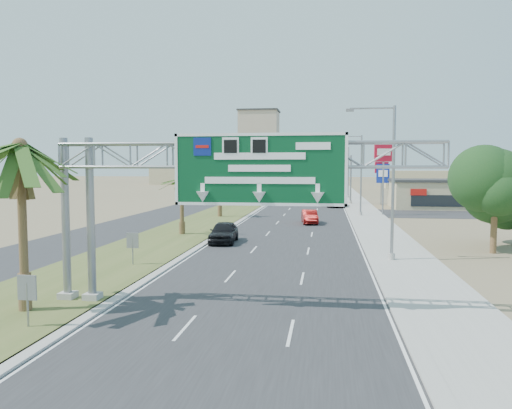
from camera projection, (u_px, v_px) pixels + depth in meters
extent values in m
cube|color=#28282B|center=(313.00, 192.00, 120.34)|extent=(12.00, 300.00, 0.02)
cube|color=#9E9B93|center=(348.00, 192.00, 119.15)|extent=(4.00, 300.00, 0.10)
cube|color=#495626|center=(272.00, 192.00, 121.73)|extent=(7.00, 300.00, 0.12)
cube|color=#28282B|center=(243.00, 192.00, 122.71)|extent=(8.00, 300.00, 0.02)
cylinder|color=gray|center=(91.00, 221.00, 22.33)|extent=(0.36, 0.36, 7.40)
cylinder|color=gray|center=(66.00, 220.00, 22.50)|extent=(0.36, 0.36, 7.40)
cube|color=#9E9B93|center=(93.00, 297.00, 22.59)|extent=(0.70, 0.70, 0.40)
cube|color=#9E9B93|center=(68.00, 296.00, 22.76)|extent=(0.70, 0.70, 0.40)
cube|color=#06411F|center=(259.00, 169.00, 20.61)|extent=(7.20, 0.12, 3.00)
cube|color=navy|center=(202.00, 147.00, 20.79)|extent=(0.75, 0.03, 0.75)
cone|color=white|center=(259.00, 197.00, 20.62)|extent=(0.56, 0.56, 0.45)
cylinder|color=brown|center=(23.00, 230.00, 20.65)|extent=(0.36, 0.36, 7.00)
cylinder|color=brown|center=(25.00, 293.00, 20.85)|extent=(0.54, 0.54, 1.68)
cylinder|color=brown|center=(182.00, 207.00, 44.46)|extent=(0.36, 0.36, 5.00)
cylinder|color=brown|center=(182.00, 228.00, 44.61)|extent=(0.54, 0.54, 1.20)
cylinder|color=brown|center=(220.00, 193.00, 60.23)|extent=(0.36, 0.36, 5.80)
cylinder|color=brown|center=(220.00, 212.00, 60.40)|extent=(0.54, 0.54, 1.39)
cylinder|color=brown|center=(244.00, 192.00, 78.05)|extent=(0.36, 0.36, 4.50)
cylinder|color=brown|center=(244.00, 202.00, 78.18)|extent=(0.54, 0.54, 1.08)
cylinder|color=brown|center=(260.00, 185.00, 96.79)|extent=(0.36, 0.36, 5.20)
cylinder|color=brown|center=(260.00, 195.00, 96.93)|extent=(0.54, 0.54, 1.25)
cylinder|color=brown|center=(274.00, 182.00, 121.49)|extent=(0.36, 0.36, 4.80)
cylinder|color=brown|center=(274.00, 190.00, 121.62)|extent=(0.54, 0.54, 1.15)
cylinder|color=gray|center=(393.00, 184.00, 32.03)|extent=(0.20, 0.20, 10.00)
cylinder|color=gray|center=(372.00, 108.00, 31.86)|extent=(2.80, 0.12, 0.12)
cube|color=slate|center=(350.00, 110.00, 32.06)|extent=(0.50, 0.22, 0.18)
cylinder|color=#9E9B93|center=(392.00, 257.00, 32.39)|extent=(0.44, 0.44, 0.50)
cylinder|color=gray|center=(361.00, 176.00, 61.65)|extent=(0.20, 0.20, 10.00)
cylinder|color=gray|center=(350.00, 136.00, 61.48)|extent=(2.80, 0.12, 0.12)
cube|color=slate|center=(339.00, 137.00, 61.68)|extent=(0.50, 0.22, 0.18)
cylinder|color=#9E9B93|center=(360.00, 214.00, 62.01)|extent=(0.44, 0.44, 0.50)
cylinder|color=gray|center=(348.00, 173.00, 97.20)|extent=(0.20, 0.20, 10.00)
cylinder|color=gray|center=(341.00, 148.00, 97.03)|extent=(2.80, 0.12, 0.12)
cube|color=slate|center=(334.00, 148.00, 97.23)|extent=(0.50, 0.22, 0.18)
cylinder|color=#9E9B93|center=(348.00, 197.00, 97.56)|extent=(0.44, 0.44, 0.50)
cylinder|color=gray|center=(351.00, 180.00, 81.52)|extent=(0.28, 0.28, 8.00)
cylinder|color=gray|center=(320.00, 157.00, 81.93)|extent=(10.00, 0.18, 0.18)
cube|color=black|center=(329.00, 160.00, 81.56)|extent=(0.32, 0.18, 0.95)
cube|color=black|center=(311.00, 160.00, 81.98)|extent=(0.32, 0.18, 0.95)
cube|color=black|center=(296.00, 160.00, 82.33)|extent=(0.32, 0.18, 0.95)
sphere|color=red|center=(329.00, 158.00, 81.42)|extent=(0.22, 0.22, 0.22)
imported|color=black|center=(351.00, 161.00, 81.29)|extent=(0.16, 0.16, 0.60)
cylinder|color=#9E9B93|center=(350.00, 202.00, 81.80)|extent=(0.56, 0.56, 0.60)
cube|color=tan|center=(454.00, 195.00, 73.68)|extent=(18.00, 10.00, 4.00)
cylinder|color=brown|center=(494.00, 226.00, 35.17)|extent=(0.44, 0.44, 3.90)
sphere|color=#133816|center=(495.00, 189.00, 34.97)|extent=(4.50, 4.50, 4.50)
cylinder|color=gray|center=(28.00, 306.00, 18.68)|extent=(0.08, 0.08, 1.80)
cube|color=slate|center=(27.00, 288.00, 18.62)|extent=(0.75, 0.06, 0.95)
cylinder|color=gray|center=(133.00, 252.00, 30.62)|extent=(0.08, 0.08, 1.80)
cube|color=slate|center=(133.00, 240.00, 30.57)|extent=(0.75, 0.06, 0.95)
cube|color=tan|center=(259.00, 145.00, 261.71)|extent=(20.00, 16.00, 35.00)
cube|color=tan|center=(188.00, 176.00, 175.76)|extent=(24.00, 14.00, 6.00)
cube|color=tan|center=(419.00, 179.00, 145.59)|extent=(20.00, 12.00, 5.00)
imported|color=black|center=(224.00, 232.00, 40.12)|extent=(2.28, 5.09, 1.70)
imported|color=#6B0B09|center=(310.00, 217.00, 53.63)|extent=(2.07, 4.61, 1.47)
imported|color=gray|center=(336.00, 202.00, 75.89)|extent=(3.05, 5.92, 1.60)
imported|color=black|center=(300.00, 192.00, 106.01)|extent=(2.18, 5.10, 1.47)
cylinder|color=gray|center=(383.00, 178.00, 62.77)|extent=(0.20, 0.20, 9.37)
cube|color=#B80E25|center=(384.00, 152.00, 62.52)|extent=(2.41, 0.74, 2.40)
cube|color=white|center=(384.00, 152.00, 62.35)|extent=(1.66, 0.35, 0.84)
cylinder|color=gray|center=(383.00, 184.00, 78.75)|extent=(0.20, 0.20, 6.77)
cube|color=navy|center=(383.00, 173.00, 78.62)|extent=(2.02, 0.71, 3.00)
cube|color=white|center=(383.00, 173.00, 78.44)|extent=(1.38, 0.33, 1.05)
cylinder|color=gray|center=(381.00, 183.00, 79.86)|extent=(0.20, 0.20, 7.11)
cube|color=red|center=(382.00, 167.00, 79.68)|extent=(2.21, 0.83, 1.80)
cube|color=white|center=(382.00, 167.00, 79.50)|extent=(1.50, 0.42, 0.63)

